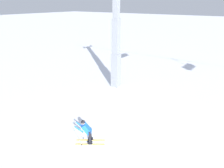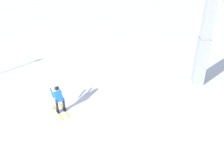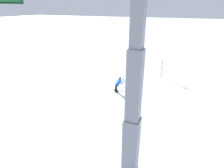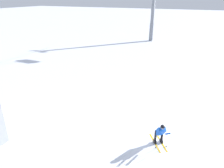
% 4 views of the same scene
% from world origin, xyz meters
% --- Properties ---
extents(ground_plane, '(260.00, 260.00, 0.00)m').
position_xyz_m(ground_plane, '(0.00, 0.00, 0.00)').
color(ground_plane, white).
extents(skier_carving_main, '(1.77, 1.48, 1.62)m').
position_xyz_m(skier_carving_main, '(-1.30, 0.20, 0.85)').
color(skier_carving_main, yellow).
rests_on(skier_carving_main, ground_plane).
extents(lift_tower_near, '(0.71, 2.30, 10.07)m').
position_xyz_m(lift_tower_near, '(-5.06, 8.69, 4.20)').
color(lift_tower_near, gray).
rests_on(lift_tower_near, ground_plane).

